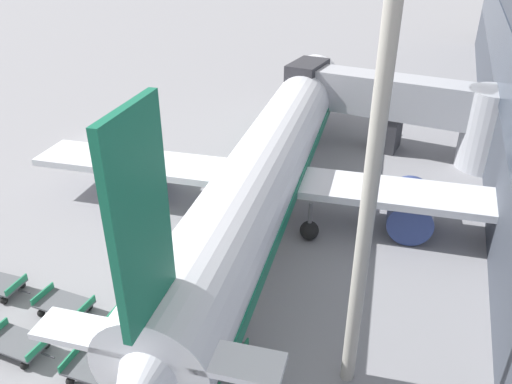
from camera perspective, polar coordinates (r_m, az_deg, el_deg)
ground_plane at (r=44.41m, az=-17.09°, el=5.59°), size 500.00×500.00×0.00m
jet_bridge at (r=40.74m, az=17.74°, el=9.12°), size 17.94×5.96×6.26m
airplane at (r=31.04m, az=1.69°, el=3.58°), size 30.96×40.63×12.33m
baggage_dolly_row_near_col_d at (r=24.57m, az=-25.56°, el=-15.39°), size 3.29×1.65×0.92m
baggage_dolly_row_near_col_e at (r=22.30m, az=-17.67°, el=-18.85°), size 3.29×1.64×0.92m
baggage_dolly_row_mid_a_col_d at (r=25.76m, az=-21.05°, el=-11.98°), size 3.29×1.65×0.92m
baggage_dolly_row_mid_a_col_e at (r=23.74m, az=-13.48°, el=-14.62°), size 3.29×1.64×0.92m
baggage_dolly_row_mid_a_col_f at (r=22.22m, az=-4.77°, el=-17.42°), size 3.30×1.68×0.92m
stand_guidance_stripe at (r=25.98m, az=-3.70°, el=-10.65°), size 2.92×25.71×0.01m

